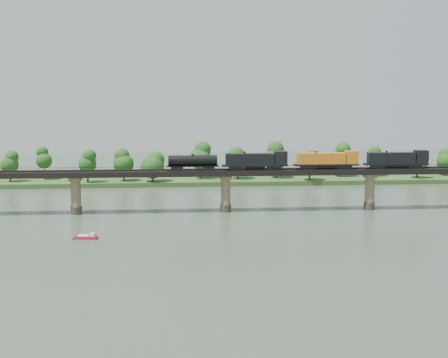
{
  "coord_description": "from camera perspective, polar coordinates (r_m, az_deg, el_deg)",
  "views": [
    {
      "loc": [
        -11.95,
        -119.56,
        30.87
      ],
      "look_at": [
        -0.47,
        30.0,
        9.0
      ],
      "focal_mm": 45.0,
      "sensor_mm": 36.0,
      "label": 1
    }
  ],
  "objects": [
    {
      "name": "bridge",
      "position": [
        152.17,
        0.18,
        -1.32
      ],
      "size": [
        236.0,
        30.0,
        11.5
      ],
      "color": "#473A2D",
      "rests_on": "ground"
    },
    {
      "name": "bridge_superstructure",
      "position": [
        151.24,
        0.18,
        1.05
      ],
      "size": [
        220.0,
        4.9,
        0.75
      ],
      "color": "black",
      "rests_on": "bridge"
    },
    {
      "name": "far_bank",
      "position": [
        207.1,
        -1.03,
        -0.06
      ],
      "size": [
        300.0,
        24.0,
        1.6
      ],
      "primitive_type": "cube",
      "color": "#2C4C1E",
      "rests_on": "ground"
    },
    {
      "name": "far_treeline",
      "position": [
        201.32,
        -3.3,
        2.0
      ],
      "size": [
        289.06,
        17.54,
        13.6
      ],
      "color": "#382619",
      "rests_on": "far_bank"
    },
    {
      "name": "freight_train",
      "position": [
        154.11,
        8.04,
        1.88
      ],
      "size": [
        71.87,
        2.8,
        4.95
      ],
      "color": "black",
      "rests_on": "bridge"
    },
    {
      "name": "ground",
      "position": [
        124.05,
        1.28,
        -6.12
      ],
      "size": [
        400.0,
        400.0,
        0.0
      ],
      "primitive_type": "plane",
      "color": "#354335",
      "rests_on": "ground"
    },
    {
      "name": "motorboat",
      "position": [
        127.69,
        -13.74,
        -5.73
      ],
      "size": [
        4.86,
        2.36,
        1.3
      ],
      "rotation": [
        0.0,
        0.0,
        -0.15
      ],
      "color": "#B51432",
      "rests_on": "ground"
    }
  ]
}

